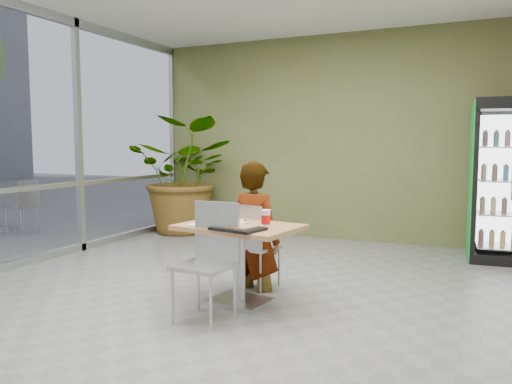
% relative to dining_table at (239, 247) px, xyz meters
% --- Properties ---
extents(ground, '(7.00, 7.00, 0.00)m').
position_rel_dining_table_xyz_m(ground, '(-0.08, 0.06, -0.54)').
color(ground, slate).
rests_on(ground, ground).
extents(room_envelope, '(6.00, 7.00, 3.20)m').
position_rel_dining_table_xyz_m(room_envelope, '(-0.08, 0.06, 1.06)').
color(room_envelope, silver).
rests_on(room_envelope, ground).
extents(storefront_frame, '(0.10, 7.00, 3.20)m').
position_rel_dining_table_xyz_m(storefront_frame, '(-3.08, 0.06, 1.06)').
color(storefront_frame, '#A8AAAC').
rests_on(storefront_frame, ground).
extents(dining_table, '(1.17, 0.90, 0.75)m').
position_rel_dining_table_xyz_m(dining_table, '(0.00, 0.00, 0.00)').
color(dining_table, '#A37645').
rests_on(dining_table, ground).
extents(chair_far, '(0.47, 0.47, 0.89)m').
position_rel_dining_table_xyz_m(chair_far, '(-0.10, 0.50, -0.02)').
color(chair_far, '#A8AAAC').
rests_on(chair_far, ground).
extents(chair_near, '(0.47, 0.47, 1.00)m').
position_rel_dining_table_xyz_m(chair_near, '(-0.07, -0.43, 0.05)').
color(chair_near, '#A8AAAC').
rests_on(chair_near, ground).
extents(seated_woman, '(0.67, 0.51, 1.62)m').
position_rel_dining_table_xyz_m(seated_woman, '(-0.08, 0.54, -0.03)').
color(seated_woman, black).
rests_on(seated_woman, ground).
extents(pizza_plate, '(0.34, 0.32, 0.03)m').
position_rel_dining_table_xyz_m(pizza_plate, '(-0.09, 0.09, 0.23)').
color(pizza_plate, white).
rests_on(pizza_plate, dining_table).
extents(soda_cup, '(0.09, 0.09, 0.16)m').
position_rel_dining_table_xyz_m(soda_cup, '(0.27, -0.01, 0.29)').
color(soda_cup, white).
rests_on(soda_cup, dining_table).
extents(napkin_stack, '(0.16, 0.16, 0.02)m').
position_rel_dining_table_xyz_m(napkin_stack, '(-0.31, -0.22, 0.22)').
color(napkin_stack, white).
rests_on(napkin_stack, dining_table).
extents(cafeteria_tray, '(0.48, 0.39, 0.02)m').
position_rel_dining_table_xyz_m(cafeteria_tray, '(0.11, -0.26, 0.22)').
color(cafeteria_tray, black).
rests_on(cafeteria_tray, dining_table).
extents(beverage_fridge, '(0.99, 0.79, 2.07)m').
position_rel_dining_table_xyz_m(beverage_fridge, '(2.38, 2.95, 0.50)').
color(beverage_fridge, black).
rests_on(beverage_fridge, ground).
extents(potted_plant, '(1.98, 1.78, 1.94)m').
position_rel_dining_table_xyz_m(potted_plant, '(-2.51, 3.08, 0.43)').
color(potted_plant, '#386E2C').
rests_on(potted_plant, ground).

